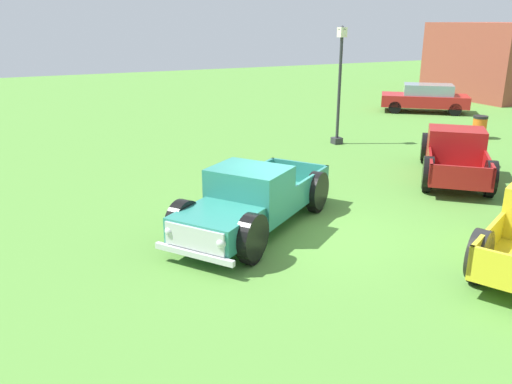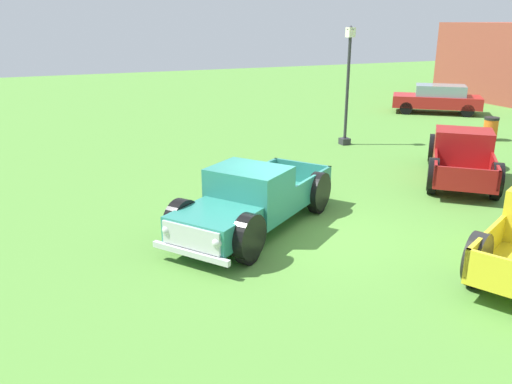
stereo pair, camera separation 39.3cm
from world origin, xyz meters
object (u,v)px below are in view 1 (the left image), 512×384
object	(u,v)px
lamp_post_far	(340,84)
trash_can	(479,127)
sedan_distant_a	(425,98)
pickup_truck_foreground	(248,203)
pickup_truck_behind_left	(454,153)

from	to	relation	value
lamp_post_far	trash_can	world-z (taller)	lamp_post_far
lamp_post_far	trash_can	xyz separation A→B (m)	(1.71, 5.95, -1.90)
sedan_distant_a	lamp_post_far	xyz separation A→B (m)	(4.25, -8.41, 1.60)
trash_can	pickup_truck_foreground	bearing A→B (deg)	-68.38
pickup_truck_behind_left	trash_can	size ratio (longest dim) A/B	5.18
trash_can	pickup_truck_behind_left	bearing A→B (deg)	-54.54
pickup_truck_behind_left	trash_can	distance (m)	6.21
sedan_distant_a	trash_can	distance (m)	6.45
pickup_truck_foreground	pickup_truck_behind_left	xyz separation A→B (m)	(-1.54, 7.91, -0.02)
pickup_truck_behind_left	sedan_distant_a	size ratio (longest dim) A/B	1.07
lamp_post_far	trash_can	distance (m)	6.47
sedan_distant_a	pickup_truck_behind_left	bearing A→B (deg)	-38.19
pickup_truck_foreground	lamp_post_far	world-z (taller)	lamp_post_far
pickup_truck_foreground	trash_can	xyz separation A→B (m)	(-5.14, 12.96, -0.27)
sedan_distant_a	trash_can	size ratio (longest dim) A/B	4.86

